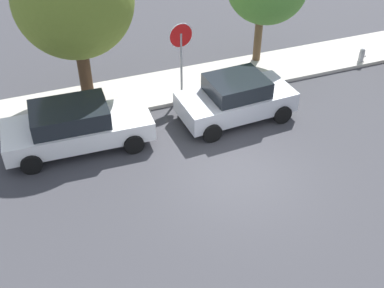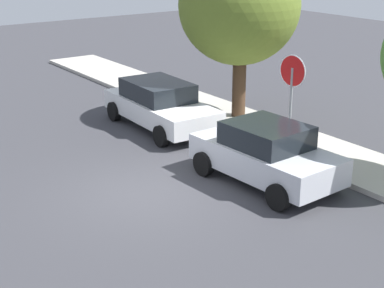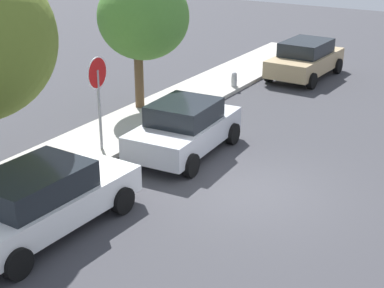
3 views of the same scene
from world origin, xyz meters
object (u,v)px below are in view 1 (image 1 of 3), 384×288
Objects in this scene: stop_sign at (181,46)px; parked_car_white at (76,126)px; parked_car_silver at (236,98)px; fire_hydrant at (361,56)px; street_tree_mid_block at (74,0)px.

stop_sign reaches higher than parked_car_white.
parked_car_silver is 6.70m from fire_hydrant.
street_tree_mid_block reaches higher than parked_car_silver.
parked_car_silver is at bearing -165.04° from fire_hydrant.
parked_car_white is at bearing 176.71° from parked_car_silver.
parked_car_white is (-4.12, -1.72, -1.21)m from stop_sign.
stop_sign is 0.61× the size of parked_car_white.
fire_hydrant is (11.83, 1.42, -0.41)m from parked_car_white.
fire_hydrant is (7.70, -0.30, -1.62)m from stop_sign.
parked_car_white is at bearing -173.16° from fire_hydrant.
street_tree_mid_block is 7.99× the size of fire_hydrant.
parked_car_silver reaches higher than parked_car_white.
fire_hydrant is at bearing -5.85° from street_tree_mid_block.
parked_car_white is 6.47× the size of fire_hydrant.
parked_car_white is 0.81× the size of street_tree_mid_block.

